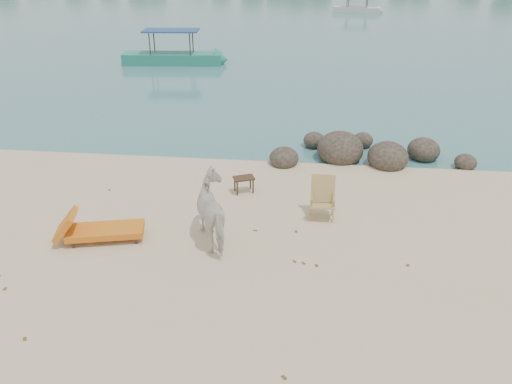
# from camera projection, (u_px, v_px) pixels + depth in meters

# --- Properties ---
(boulders) EXTENTS (6.16, 2.75, 1.07)m
(boulders) POSITION_uv_depth(u_px,v_px,m) (362.00, 153.00, 15.37)
(boulders) COLOR #2E251E
(boulders) RESTS_ON ground
(cow) EXTENTS (1.52, 1.91, 1.47)m
(cow) POSITION_uv_depth(u_px,v_px,m) (217.00, 212.00, 10.92)
(cow) COLOR silver
(cow) RESTS_ON ground
(side_table) EXTENTS (0.63, 0.53, 0.43)m
(side_table) POSITION_uv_depth(u_px,v_px,m) (244.00, 186.00, 13.27)
(side_table) COLOR #351C15
(side_table) RESTS_ON ground
(lounge_chair) EXTENTS (2.20, 1.20, 0.63)m
(lounge_chair) POSITION_uv_depth(u_px,v_px,m) (105.00, 228.00, 11.15)
(lounge_chair) COLOR orange
(lounge_chair) RESTS_ON ground
(deck_chair) EXTENTS (0.65, 0.71, 0.99)m
(deck_chair) POSITION_uv_depth(u_px,v_px,m) (323.00, 201.00, 11.92)
(deck_chair) COLOR #9F844F
(deck_chair) RESTS_ON ground
(boat_near) EXTENTS (6.09, 1.89, 2.92)m
(boat_near) POSITION_uv_depth(u_px,v_px,m) (171.00, 35.00, 26.75)
(boat_near) COLOR #237F6A
(boat_near) RESTS_ON water
(dead_leaves) EXTENTS (8.57, 7.19, 0.00)m
(dead_leaves) POSITION_uv_depth(u_px,v_px,m) (189.00, 271.00, 10.23)
(dead_leaves) COLOR brown
(dead_leaves) RESTS_ON ground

